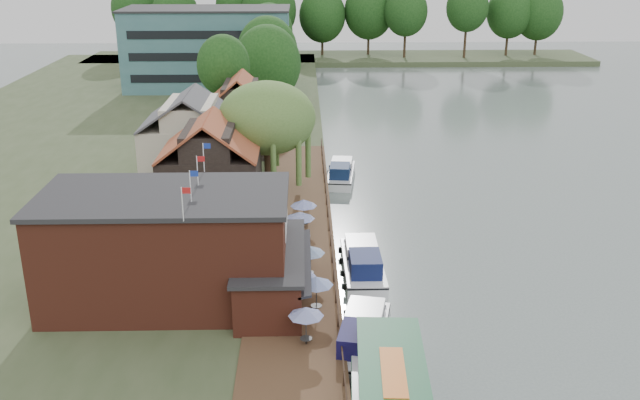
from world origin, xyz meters
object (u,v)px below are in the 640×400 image
object	(u,v)px
willow	(268,140)
cruiser_1	(363,260)
umbrella_2	(299,285)
cruiser_2	(341,170)
umbrella_5	(300,226)
cottage_c	(241,114)
hotel_block	(208,48)
pub	(198,247)
umbrella_4	(297,244)
cottage_b	(192,136)
umbrella_1	(316,294)
umbrella_3	(309,262)
cruiser_0	(362,331)
swan	(418,391)
cottage_a	(211,167)
umbrella_0	(306,326)
umbrella_6	(304,213)

from	to	relation	value
willow	cruiser_1	distance (m)	17.20
umbrella_2	cruiser_2	world-z (taller)	umbrella_2
umbrella_5	cruiser_2	xyz separation A→B (m)	(4.07, 17.87, -1.23)
cottage_c	hotel_block	bearing A→B (deg)	102.20
pub	umbrella_4	xyz separation A→B (m)	(6.13, 5.73, -2.36)
cottage_b	cruiser_1	distance (m)	25.03
umbrella_1	cruiser_2	bearing A→B (deg)	84.05
pub	cruiser_2	distance (m)	29.15
cottage_b	cottage_c	world-z (taller)	same
umbrella_1	umbrella_5	bearing A→B (deg)	95.38
umbrella_3	cruiser_0	distance (m)	8.04
cruiser_2	swan	world-z (taller)	cruiser_2
pub	cottage_a	size ratio (longest dim) A/B	2.33
cruiser_1	umbrella_0	bearing A→B (deg)	-110.68
umbrella_6	cruiser_2	bearing A→B (deg)	75.99
umbrella_2	pub	bearing A→B (deg)	172.54
cottage_b	umbrella_3	xyz separation A→B (m)	(10.99, -22.29, -2.96)
cottage_c	umbrella_5	bearing A→B (deg)	-75.65
umbrella_2	umbrella_3	world-z (taller)	same
umbrella_0	umbrella_2	world-z (taller)	same
umbrella_2	umbrella_6	xyz separation A→B (m)	(0.30, 12.68, 0.00)
willow	swan	xyz separation A→B (m)	(9.21, -29.29, -5.99)
umbrella_3	cruiser_1	world-z (taller)	umbrella_3
umbrella_3	cruiser_2	distance (m)	24.54
umbrella_0	swan	world-z (taller)	umbrella_0
umbrella_4	umbrella_6	bearing A→B (deg)	85.08
hotel_block	umbrella_5	distance (m)	63.72
cottage_c	umbrella_6	distance (m)	23.32
cottage_a	cottage_c	size ratio (longest dim) A/B	1.01
umbrella_0	umbrella_6	distance (m)	17.73
umbrella_3	umbrella_4	world-z (taller)	same
umbrella_0	umbrella_6	bearing A→B (deg)	90.31
pub	umbrella_5	world-z (taller)	pub
cottage_a	cruiser_2	xyz separation A→B (m)	(11.44, 11.98, -4.19)
cottage_b	cruiser_2	world-z (taller)	cottage_b
cottage_b	umbrella_0	bearing A→B (deg)	-70.80
pub	umbrella_4	size ratio (longest dim) A/B	8.42
umbrella_2	swan	size ratio (longest dim) A/B	5.40
umbrella_3	cruiser_2	bearing A→B (deg)	81.90
willow	cruiser_2	distance (m)	11.11
umbrella_2	umbrella_5	xyz separation A→B (m)	(0.01, 9.94, 0.00)
umbrella_5	umbrella_6	xyz separation A→B (m)	(0.30, 2.74, 0.00)
umbrella_5	cottage_b	bearing A→B (deg)	123.12
pub	willow	world-z (taller)	willow
umbrella_1	umbrella_6	distance (m)	13.90
cottage_c	umbrella_0	world-z (taller)	cottage_c
umbrella_4	cruiser_0	xyz separation A→B (m)	(3.92, -10.36, -1.15)
umbrella_5	cruiser_0	distance (m)	14.28
umbrella_4	umbrella_0	bearing A→B (deg)	-86.94
umbrella_0	cruiser_0	size ratio (longest dim) A/B	0.25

